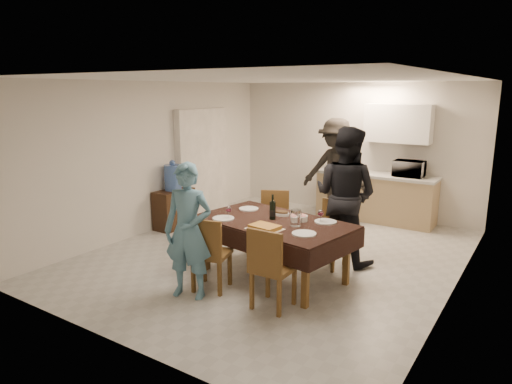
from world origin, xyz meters
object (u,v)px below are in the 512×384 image
microwave (409,169)px  savoury_tart (265,227)px  console (174,209)px  wine_bottle (273,207)px  person_far (345,196)px  person_near (188,231)px  dining_table (274,223)px  person_kitchen (335,170)px  water_jug (173,177)px  water_pitcher (296,218)px

microwave → savoury_tart: bearing=79.5°
console → wine_bottle: size_ratio=2.23×
savoury_tart → person_far: person_far is taller
console → person_near: person_near is taller
dining_table → person_kitchen: person_kitchen is taller
wine_bottle → console: bearing=161.3°
savoury_tart → person_kitchen: 3.39m
person_near → person_far: person_far is taller
person_near → person_far: (1.10, 2.10, 0.16)m
savoury_tart → person_near: bearing=-134.1°
microwave → person_near: size_ratio=0.32×
wine_bottle → savoury_tart: bearing=-70.8°
dining_table → person_near: bearing=-108.1°
water_jug → person_near: size_ratio=0.28×
wine_bottle → savoury_tart: size_ratio=0.82×
microwave → person_kitchen: (-1.24, -0.45, -0.08)m
water_pitcher → console: bearing=161.9°
wine_bottle → savoury_tart: (0.15, -0.43, -0.14)m
dining_table → person_far: 1.21m
console → microwave: size_ratio=1.43×
microwave → person_near: bearing=73.1°
water_pitcher → savoury_tart: size_ratio=0.50×
savoury_tart → person_far: size_ratio=0.21×
console → person_far: (3.22, 0.11, 0.63)m
dining_table → water_jug: 2.83m
console → water_jug: (0.00, -0.00, 0.58)m
wine_bottle → water_pitcher: bearing=-14.0°
dining_table → microwave: bearing=86.3°
microwave → wine_bottle: bearing=75.8°
water_pitcher → person_kitchen: person_kitchen is taller
console → water_jug: bearing=-90.0°
person_near → person_kitchen: bearing=71.1°
water_pitcher → wine_bottle: bearing=166.0°
console → savoury_tart: bearing=-25.5°
dining_table → person_near: person_near is taller
water_jug → microwave: size_ratio=0.87×
dining_table → water_pitcher: size_ratio=10.54×
wine_bottle → person_kitchen: person_kitchen is taller
console → person_near: size_ratio=0.46×
dining_table → savoury_tart: bearing=-65.7°
console → water_pitcher: size_ratio=3.67×
water_pitcher → water_jug: bearing=161.9°
person_kitchen → water_pitcher: bearing=-75.4°
microwave → person_far: person_far is taller
console → water_jug: water_jug is taller
dining_table → water_jug: bearing=170.2°
water_pitcher → microwave: (0.45, 3.47, 0.17)m
dining_table → wine_bottle: 0.22m
savoury_tart → person_near: 0.93m
microwave → person_near: (-1.35, -4.47, -0.24)m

